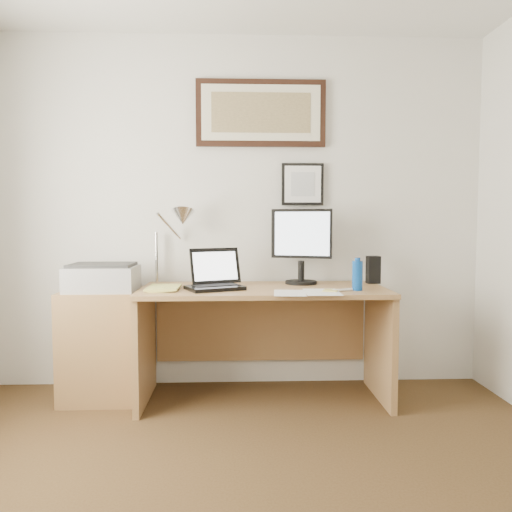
{
  "coord_description": "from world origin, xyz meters",
  "views": [
    {
      "loc": [
        -0.03,
        -1.61,
        1.19
      ],
      "look_at": [
        0.09,
        1.43,
        0.97
      ],
      "focal_mm": 35.0,
      "sensor_mm": 36.0,
      "label": 1
    }
  ],
  "objects": [
    {
      "name": "wall_back",
      "position": [
        0.0,
        2.0,
        1.25
      ],
      "size": [
        3.5,
        0.02,
        2.5
      ],
      "primitive_type": "cube",
      "color": "silver",
      "rests_on": "ground"
    },
    {
      "name": "side_cabinet",
      "position": [
        -0.92,
        1.68,
        0.36
      ],
      "size": [
        0.5,
        0.4,
        0.73
      ],
      "primitive_type": "cube",
      "color": "olive",
      "rests_on": "floor"
    },
    {
      "name": "water_bottle",
      "position": [
        0.73,
        1.48,
        0.84
      ],
      "size": [
        0.07,
        0.07,
        0.19
      ],
      "primitive_type": "cylinder",
      "color": "#0C459E",
      "rests_on": "desk"
    },
    {
      "name": "bottle_cap",
      "position": [
        0.73,
        1.48,
        0.95
      ],
      "size": [
        0.03,
        0.03,
        0.02
      ],
      "primitive_type": "cylinder",
      "color": "#0C459E",
      "rests_on": "water_bottle"
    },
    {
      "name": "speaker",
      "position": [
        0.93,
        1.83,
        0.85
      ],
      "size": [
        0.09,
        0.08,
        0.19
      ],
      "primitive_type": "cube",
      "rotation": [
        0.0,
        0.0,
        0.08
      ],
      "color": "black",
      "rests_on": "desk"
    },
    {
      "name": "paper_sheet_a",
      "position": [
        0.3,
        1.38,
        0.75
      ],
      "size": [
        0.21,
        0.29,
        0.0
      ],
      "primitive_type": "cube",
      "rotation": [
        0.0,
        0.0,
        -0.08
      ],
      "color": "white",
      "rests_on": "desk"
    },
    {
      "name": "paper_sheet_b",
      "position": [
        0.5,
        1.39,
        0.75
      ],
      "size": [
        0.22,
        0.31,
        0.0
      ],
      "primitive_type": "cube",
      "rotation": [
        0.0,
        0.0,
        -0.03
      ],
      "color": "white",
      "rests_on": "desk"
    },
    {
      "name": "sticky_pad",
      "position": [
        0.56,
        1.43,
        0.76
      ],
      "size": [
        0.11,
        0.11,
        0.01
      ],
      "primitive_type": "cube",
      "rotation": [
        0.0,
        0.0,
        -0.36
      ],
      "color": "#D5C765",
      "rests_on": "desk"
    },
    {
      "name": "marker_pen",
      "position": [
        0.63,
        1.44,
        0.76
      ],
      "size": [
        0.14,
        0.06,
        0.02
      ],
      "primitive_type": "cylinder",
      "rotation": [
        0.0,
        1.57,
        0.35
      ],
      "color": "white",
      "rests_on": "desk"
    },
    {
      "name": "book",
      "position": [
        -0.59,
        1.56,
        0.76
      ],
      "size": [
        0.21,
        0.28,
        0.02
      ],
      "primitive_type": "imported",
      "rotation": [
        0.0,
        0.0,
        -0.02
      ],
      "color": "#D3D063",
      "rests_on": "desk"
    },
    {
      "name": "desk",
      "position": [
        0.15,
        1.72,
        0.51
      ],
      "size": [
        1.6,
        0.7,
        0.75
      ],
      "color": "olive",
      "rests_on": "floor"
    },
    {
      "name": "laptop",
      "position": [
        -0.17,
        1.6,
        0.81
      ],
      "size": [
        0.41,
        0.41,
        0.26
      ],
      "color": "black",
      "rests_on": "desk"
    },
    {
      "name": "lcd_monitor",
      "position": [
        0.42,
        1.81,
        1.04
      ],
      "size": [
        0.41,
        0.22,
        0.52
      ],
      "color": "black",
      "rests_on": "desk"
    },
    {
      "name": "printer",
      "position": [
        -0.9,
        1.67,
        0.82
      ],
      "size": [
        0.44,
        0.34,
        0.18
      ],
      "color": "#A5A5A8",
      "rests_on": "side_cabinet"
    },
    {
      "name": "desk_lamp",
      "position": [
        -0.41,
        1.81,
        1.19
      ],
      "size": [
        0.29,
        0.27,
        0.53
      ],
      "color": "silver",
      "rests_on": "desk"
    },
    {
      "name": "picture_large",
      "position": [
        0.15,
        1.97,
        1.95
      ],
      "size": [
        0.92,
        0.04,
        0.47
      ],
      "color": "black",
      "rests_on": "wall_back"
    },
    {
      "name": "picture_small",
      "position": [
        0.45,
        1.97,
        1.45
      ],
      "size": [
        0.3,
        0.03,
        0.3
      ],
      "color": "black",
      "rests_on": "wall_back"
    }
  ]
}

